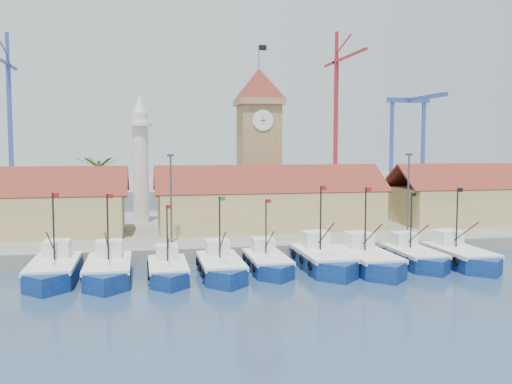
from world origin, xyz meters
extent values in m
plane|color=navy|center=(0.00, 0.00, 0.00)|extent=(400.00, 400.00, 0.00)
cube|color=gray|center=(0.00, 24.00, 0.75)|extent=(140.00, 32.00, 1.50)
cube|color=gray|center=(0.00, 110.00, 1.00)|extent=(240.00, 80.00, 2.00)
cube|color=navy|center=(-22.29, 3.69, 0.53)|extent=(3.71, 8.39, 1.91)
cube|color=navy|center=(-22.29, -0.51, 0.53)|extent=(3.71, 3.71, 1.91)
cube|color=silver|center=(-22.29, 3.69, 1.48)|extent=(3.78, 8.63, 0.37)
cube|color=silver|center=(-22.29, 5.78, 2.33)|extent=(2.23, 2.33, 1.48)
cylinder|color=black|center=(-22.29, 4.22, 4.45)|extent=(0.15, 0.15, 5.93)
cube|color=#A5140F|center=(-22.03, 4.22, 7.21)|extent=(0.53, 0.02, 0.37)
cube|color=navy|center=(-17.79, 2.96, 0.52)|extent=(3.65, 8.27, 1.88)
cube|color=navy|center=(-17.79, -1.17, 0.52)|extent=(3.65, 3.65, 1.88)
cube|color=silver|center=(-17.79, 2.96, 1.46)|extent=(3.73, 8.50, 0.37)
cube|color=silver|center=(-17.79, 5.03, 2.30)|extent=(2.19, 2.30, 1.46)
cylinder|color=black|center=(-17.79, 3.49, 4.38)|extent=(0.15, 0.15, 5.85)
cube|color=#A5140F|center=(-17.53, 3.49, 7.10)|extent=(0.52, 0.02, 0.37)
cube|color=navy|center=(-12.81, 2.46, 0.45)|extent=(3.16, 7.16, 1.63)
cube|color=navy|center=(-12.81, -1.12, 0.45)|extent=(3.16, 3.16, 1.63)
cube|color=silver|center=(-12.81, 2.46, 1.26)|extent=(3.23, 7.35, 0.32)
cube|color=silver|center=(-12.81, 4.25, 1.99)|extent=(1.90, 1.99, 1.26)
cylinder|color=black|center=(-12.81, 2.91, 3.79)|extent=(0.13, 0.13, 5.06)
cube|color=#A5140F|center=(-12.58, 2.91, 6.14)|extent=(0.45, 0.02, 0.32)
cube|color=navy|center=(-8.24, 2.49, 0.50)|extent=(3.48, 7.87, 1.79)
cube|color=navy|center=(-8.24, -1.45, 0.50)|extent=(3.48, 3.48, 1.79)
cube|color=silver|center=(-8.24, 2.49, 1.39)|extent=(3.55, 8.09, 0.35)
cube|color=silver|center=(-8.24, 4.46, 2.19)|extent=(2.09, 2.19, 1.39)
cylinder|color=black|center=(-8.24, 2.99, 4.17)|extent=(0.14, 0.14, 5.57)
cube|color=#197226|center=(-8.00, 2.99, 6.76)|extent=(0.50, 0.02, 0.35)
cube|color=navy|center=(-3.82, 3.73, 0.47)|extent=(3.27, 7.39, 1.68)
cube|color=navy|center=(-3.82, 0.04, 0.47)|extent=(3.27, 3.27, 1.68)
cube|color=silver|center=(-3.82, 3.73, 1.31)|extent=(3.33, 7.60, 0.33)
cube|color=silver|center=(-3.82, 5.58, 2.05)|extent=(1.96, 2.05, 1.31)
cylinder|color=black|center=(-3.82, 4.20, 3.92)|extent=(0.13, 0.13, 5.23)
cube|color=#A5140F|center=(-3.59, 4.20, 6.35)|extent=(0.47, 0.02, 0.33)
cube|color=navy|center=(1.33, 3.45, 0.55)|extent=(3.84, 8.70, 1.98)
cube|color=navy|center=(1.33, -0.90, 0.55)|extent=(3.84, 3.84, 1.98)
cube|color=silver|center=(1.33, 3.45, 1.54)|extent=(3.92, 8.94, 0.38)
cube|color=silver|center=(1.33, 5.62, 2.42)|extent=(2.31, 2.42, 1.54)
cylinder|color=black|center=(1.33, 4.00, 4.61)|extent=(0.15, 0.15, 6.15)
cube|color=#A5140F|center=(1.60, 4.00, 7.47)|extent=(0.55, 0.02, 0.38)
cube|color=navy|center=(5.29, 2.36, 0.54)|extent=(3.79, 8.57, 1.95)
cube|color=navy|center=(5.29, -1.92, 0.54)|extent=(3.79, 3.79, 1.95)
cube|color=silver|center=(5.29, 2.36, 1.52)|extent=(3.87, 8.81, 0.38)
cube|color=silver|center=(5.29, 4.51, 2.38)|extent=(2.27, 2.38, 1.52)
cylinder|color=black|center=(5.29, 2.90, 4.55)|extent=(0.15, 0.15, 6.06)
cube|color=#A5140F|center=(5.56, 2.90, 7.36)|extent=(0.54, 0.02, 0.38)
cube|color=navy|center=(10.40, 3.53, 0.49)|extent=(3.45, 7.82, 1.78)
cube|color=navy|center=(10.40, -0.37, 0.49)|extent=(3.45, 3.45, 1.78)
cube|color=silver|center=(10.40, 3.53, 1.38)|extent=(3.52, 8.03, 0.35)
cube|color=silver|center=(10.40, 5.49, 2.17)|extent=(2.07, 2.17, 1.38)
cylinder|color=black|center=(10.40, 4.03, 4.14)|extent=(0.14, 0.14, 5.53)
cube|color=black|center=(10.65, 4.03, 6.71)|extent=(0.49, 0.02, 0.35)
cube|color=navy|center=(14.69, 2.60, 0.53)|extent=(3.68, 8.33, 1.89)
cube|color=navy|center=(14.69, -1.57, 0.53)|extent=(3.68, 3.68, 1.89)
cube|color=silver|center=(14.69, 2.60, 1.47)|extent=(3.75, 8.56, 0.37)
cube|color=silver|center=(14.69, 4.68, 2.31)|extent=(2.21, 2.31, 1.47)
cylinder|color=black|center=(14.69, 3.12, 4.42)|extent=(0.15, 0.15, 5.89)
cube|color=black|center=(14.95, 3.12, 7.15)|extent=(0.53, 0.02, 0.37)
cube|color=tan|center=(0.00, 20.00, 3.75)|extent=(26.00, 10.00, 4.50)
cube|color=maroon|center=(0.00, 17.50, 7.50)|extent=(27.04, 5.13, 3.21)
cube|color=maroon|center=(0.00, 22.50, 7.50)|extent=(27.04, 5.13, 3.21)
cube|color=tan|center=(32.00, 20.00, 3.75)|extent=(30.00, 10.00, 4.50)
cube|color=maroon|center=(32.00, 22.50, 7.50)|extent=(31.20, 5.13, 3.21)
cube|color=#A58B54|center=(0.00, 26.00, 9.00)|extent=(5.00, 5.00, 15.00)
cube|color=#A58B54|center=(0.00, 26.00, 16.90)|extent=(5.80, 5.80, 0.80)
pyramid|color=maroon|center=(0.00, 26.00, 19.20)|extent=(5.80, 5.80, 4.00)
cylinder|color=white|center=(0.00, 23.45, 14.50)|extent=(2.60, 0.15, 2.60)
cube|color=black|center=(0.00, 23.37, 14.50)|extent=(0.08, 0.02, 1.00)
cube|color=black|center=(0.00, 23.37, 14.50)|extent=(0.80, 0.02, 0.08)
cylinder|color=#3F3F44|center=(0.00, 26.00, 22.70)|extent=(0.10, 0.10, 3.00)
cube|color=black|center=(0.50, 26.00, 23.80)|extent=(1.00, 0.03, 0.70)
cylinder|color=silver|center=(-15.00, 28.00, 8.50)|extent=(2.00, 2.00, 14.00)
cylinder|color=silver|center=(-15.00, 28.00, 14.00)|extent=(3.00, 3.00, 0.40)
cone|color=silver|center=(-15.00, 28.00, 16.60)|extent=(1.80, 1.80, 2.40)
cylinder|color=brown|center=(-20.00, 26.00, 5.50)|extent=(0.44, 0.44, 8.00)
cube|color=#25541C|center=(-18.60, 26.00, 9.30)|extent=(2.80, 0.35, 1.18)
cube|color=#25541C|center=(-19.30, 27.21, 9.30)|extent=(1.71, 2.60, 1.18)
cube|color=#25541C|center=(-20.70, 27.21, 9.30)|extent=(1.71, 2.60, 1.18)
cube|color=#25541C|center=(-21.40, 26.00, 9.30)|extent=(2.80, 0.35, 1.18)
cube|color=#25541C|center=(-20.70, 24.79, 9.30)|extent=(1.71, 2.60, 1.18)
cube|color=#25541C|center=(-19.30, 24.79, 9.30)|extent=(1.71, 2.60, 1.18)
cylinder|color=#3F3F44|center=(-12.00, 12.00, 6.00)|extent=(0.20, 0.20, 9.00)
cube|color=#3F3F44|center=(-12.00, 12.00, 10.40)|extent=(0.70, 0.25, 0.25)
cylinder|color=#3F3F44|center=(14.00, 12.00, 6.00)|extent=(0.20, 0.20, 9.00)
cube|color=#3F3F44|center=(14.00, 12.00, 10.40)|extent=(0.70, 0.25, 0.25)
cube|color=#324C99|center=(-47.34, 108.00, 17.28)|extent=(1.00, 1.00, 30.57)
cube|color=#324C99|center=(-47.34, 113.00, 31.57)|extent=(0.60, 10.00, 0.60)
cube|color=#324C99|center=(-47.34, 108.00, 36.07)|extent=(0.80, 0.80, 7.00)
cube|color=#AF1A2A|center=(38.02, 105.00, 18.67)|extent=(1.00, 1.00, 33.33)
cube|color=#AF1A2A|center=(38.02, 95.51, 34.33)|extent=(0.60, 23.73, 0.60)
cube|color=#AF1A2A|center=(38.02, 110.00, 34.33)|extent=(0.60, 10.00, 0.60)
cube|color=#AF1A2A|center=(38.02, 105.00, 38.83)|extent=(0.80, 0.80, 7.00)
cube|color=#324C99|center=(57.00, 110.00, 13.00)|extent=(0.90, 0.90, 22.00)
cube|color=#324C99|center=(67.00, 110.00, 13.00)|extent=(0.90, 0.90, 22.00)
cube|color=#324C99|center=(62.00, 110.00, 24.50)|extent=(13.00, 1.40, 1.40)
cube|color=#324C99|center=(62.00, 100.00, 24.50)|extent=(1.40, 22.00, 1.00)
camera|label=1|loc=(-14.86, -46.18, 11.44)|focal=40.00mm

